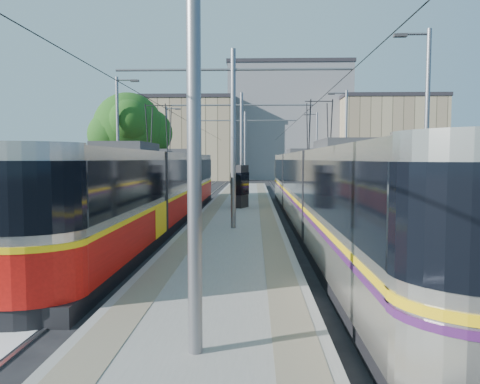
{
  "coord_description": "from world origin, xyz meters",
  "views": [
    {
      "loc": [
        0.82,
        -10.42,
        3.03
      ],
      "look_at": [
        0.21,
        9.84,
        1.6
      ],
      "focal_mm": 35.0,
      "sensor_mm": 36.0,
      "label": 1
    }
  ],
  "objects": [
    {
      "name": "platform",
      "position": [
        0.0,
        17.0,
        0.15
      ],
      "size": [
        4.0,
        50.0,
        0.3
      ],
      "primitive_type": "cube",
      "color": "gray",
      "rests_on": "ground"
    },
    {
      "name": "building_left",
      "position": [
        -10.0,
        60.0,
        6.0
      ],
      "size": [
        16.32,
        12.24,
        11.98
      ],
      "color": "tan",
      "rests_on": "ground"
    },
    {
      "name": "tactile_strip_left",
      "position": [
        -1.45,
        17.0,
        0.3
      ],
      "size": [
        0.7,
        50.0,
        0.01
      ],
      "primitive_type": "cube",
      "color": "gray",
      "rests_on": "platform"
    },
    {
      "name": "tram_left",
      "position": [
        -3.6,
        11.28,
        1.71
      ],
      "size": [
        2.43,
        27.8,
        5.5
      ],
      "color": "black",
      "rests_on": "ground"
    },
    {
      "name": "tree",
      "position": [
        -7.26,
        20.87,
        5.02
      ],
      "size": [
        5.11,
        4.73,
        7.43
      ],
      "color": "#382314",
      "rests_on": "ground"
    },
    {
      "name": "rails",
      "position": [
        0.0,
        17.0,
        0.02
      ],
      "size": [
        8.71,
        70.0,
        0.03
      ],
      "color": "gray",
      "rests_on": "ground"
    },
    {
      "name": "building_right",
      "position": [
        20.0,
        58.0,
        5.97
      ],
      "size": [
        14.28,
        10.2,
        11.93
      ],
      "color": "tan",
      "rests_on": "ground"
    },
    {
      "name": "tactile_strip_right",
      "position": [
        1.45,
        17.0,
        0.3
      ],
      "size": [
        0.7,
        50.0,
        0.01
      ],
      "primitive_type": "cube",
      "color": "gray",
      "rests_on": "platform"
    },
    {
      "name": "ground",
      "position": [
        0.0,
        0.0,
        0.0
      ],
      "size": [
        160.0,
        160.0,
        0.0
      ],
      "primitive_type": "plane",
      "color": "black",
      "rests_on": "ground"
    },
    {
      "name": "tram_right",
      "position": [
        3.6,
        9.88,
        1.86
      ],
      "size": [
        2.43,
        31.82,
        5.5
      ],
      "color": "black",
      "rests_on": "ground"
    },
    {
      "name": "street_lamps",
      "position": [
        -0.0,
        21.0,
        4.18
      ],
      "size": [
        15.18,
        38.22,
        8.0
      ],
      "color": "slate",
      "rests_on": "ground"
    },
    {
      "name": "catenary",
      "position": [
        0.0,
        14.15,
        4.52
      ],
      "size": [
        9.2,
        70.0,
        7.0
      ],
      "color": "slate",
      "rests_on": "platform"
    },
    {
      "name": "shelter",
      "position": [
        0.02,
        15.85,
        1.56
      ],
      "size": [
        1.04,
        1.26,
        2.4
      ],
      "rotation": [
        0.0,
        0.0,
        -0.4
      ],
      "color": "black",
      "rests_on": "platform"
    },
    {
      "name": "building_centre",
      "position": [
        6.0,
        64.0,
        8.66
      ],
      "size": [
        18.36,
        14.28,
        17.3
      ],
      "color": "slate",
      "rests_on": "ground"
    }
  ]
}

